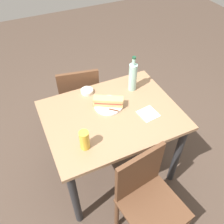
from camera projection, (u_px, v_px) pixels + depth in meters
ground_plane at (112, 167)px, 2.43m from camera, size 8.00×8.00×0.00m
dining_table at (112, 125)px, 1.97m from camera, size 1.05×0.80×0.77m
chair_far at (146, 196)px, 1.68m from camera, size 0.46×0.46×0.88m
chair_near at (79, 97)px, 2.43m from camera, size 0.47×0.47×0.88m
plate_near at (108, 105)px, 1.94m from camera, size 0.23×0.23×0.01m
baguette_sandwich_near at (108, 101)px, 1.91m from camera, size 0.24×0.18×0.07m
knife_near at (109, 109)px, 1.89m from camera, size 0.14×0.13×0.01m
water_bottle at (133, 77)px, 2.01m from camera, size 0.07×0.07×0.32m
beer_glass at (84, 140)px, 1.60m from camera, size 0.07×0.07×0.15m
olive_bowl at (87, 91)px, 2.05m from camera, size 0.11×0.11×0.03m
paper_napkin at (148, 114)px, 1.88m from camera, size 0.16×0.16×0.00m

